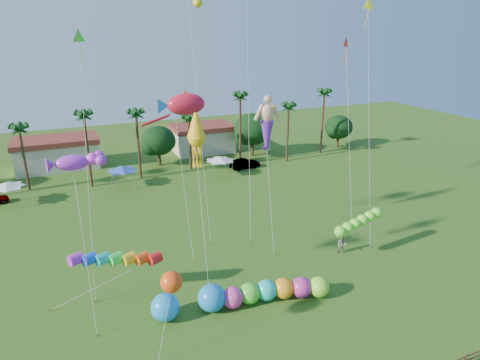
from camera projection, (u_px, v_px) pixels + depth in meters
name	position (u px, v px, depth m)	size (l,w,h in m)	color
ground	(297.00, 346.00, 29.70)	(160.00, 160.00, 0.00)	#285116
tree_line	(176.00, 139.00, 67.65)	(69.46, 8.91, 11.00)	#3A2819
buildings_row	(128.00, 148.00, 71.12)	(35.00, 7.00, 4.00)	beige
tent_row	(123.00, 170.00, 57.96)	(31.00, 4.00, 0.60)	white
car_b	(245.00, 164.00, 67.03)	(1.65, 4.74, 1.56)	#4C4C54
spectator_b	(342.00, 245.00, 41.59)	(0.92, 0.71, 1.89)	gray
caterpillar_inflatable	(260.00, 292.00, 34.14)	(10.83, 3.91, 2.21)	#DC3A98
blue_ball	(165.00, 307.00, 32.09)	(2.14, 2.14, 2.14)	#1A8FF2
rainbow_tube	(133.00, 263.00, 33.87)	(10.06, 2.56, 3.78)	red
green_worm	(340.00, 232.00, 39.41)	(9.14, 1.93, 3.78)	#69FA37
orange_ball_kite	(171.00, 282.00, 27.69)	(2.38, 1.83, 6.06)	#F04613
merman_kite	(267.00, 128.00, 42.17)	(2.80, 6.05, 14.27)	#E7AA83
fish_kite	(186.00, 104.00, 39.42)	(5.60, 5.48, 15.35)	red
squid_kite	(196.00, 139.00, 32.48)	(1.89, 4.25, 14.99)	yellow
lobster_kite	(72.00, 163.00, 29.76)	(4.36, 5.22, 12.79)	#AA2AD5
delta_kite_red	(346.00, 46.00, 41.10)	(1.28, 4.28, 20.14)	red
delta_kite_yellow	(368.00, 10.00, 39.74)	(1.46, 5.01, 23.50)	yellow
delta_kite_green	(79.00, 43.00, 31.07)	(2.00, 3.76, 20.82)	#48DA33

